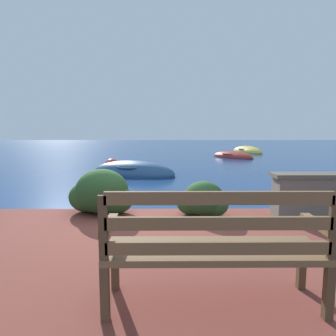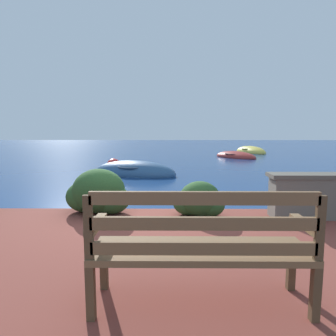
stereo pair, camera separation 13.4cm
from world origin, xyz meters
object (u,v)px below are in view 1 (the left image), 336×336
Objects in this scene: park_bench at (214,245)px; rowboat_far at (247,152)px; rowboat_nearest at (133,173)px; mooring_buoy at (112,165)px; rowboat_mid at (233,156)px.

rowboat_far is at bearing 77.97° from park_bench.
rowboat_nearest is 2.27m from mooring_buoy.
rowboat_far reaches higher than rowboat_mid.
park_bench is 10.44m from mooring_buoy.
park_bench is at bearing -48.29° from rowboat_mid.
rowboat_nearest is at bearing 127.90° from rowboat_far.
park_bench reaches higher than rowboat_nearest.
rowboat_mid is 4.76× the size of mooring_buoy.
rowboat_nearest reaches higher than mooring_buoy.
park_bench is 0.56× the size of rowboat_mid.
rowboat_mid is 7.50m from mooring_buoy.
rowboat_far is at bearing -104.68° from rowboat_nearest.
park_bench is 2.68× the size of mooring_buoy.
rowboat_nearest is at bearing -72.13° from rowboat_mid.
mooring_buoy is (-1.10, 1.99, 0.02)m from rowboat_nearest.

